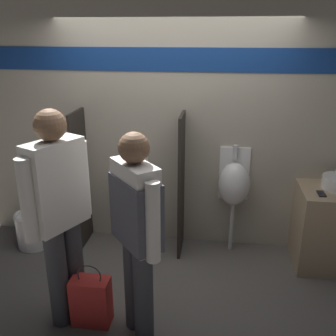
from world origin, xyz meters
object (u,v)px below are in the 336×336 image
object	(u,v)px
urinal_near_counter	(132,179)
person_in_vest	(136,225)
toilet	(35,219)
urinal_far	(234,184)
shopping_bag	(91,301)
cell_phone	(321,194)
person_with_lanyard	(59,212)

from	to	relation	value
urinal_near_counter	person_in_vest	distance (m)	1.44
urinal_near_counter	toilet	size ratio (longest dim) A/B	1.39
urinal_far	shopping_bag	world-z (taller)	urinal_far
toilet	cell_phone	bearing A→B (deg)	-2.13
person_in_vest	toilet	bearing A→B (deg)	10.15
cell_phone	shopping_bag	distance (m)	2.38
urinal_near_counter	toilet	distance (m)	1.25
urinal_near_counter	person_in_vest	xyz separation A→B (m)	(0.36, -1.38, 0.19)
cell_phone	person_with_lanyard	size ratio (longest dim) A/B	0.08
cell_phone	toilet	world-z (taller)	toilet
person_in_vest	person_with_lanyard	xyz separation A→B (m)	(-0.64, 0.09, 0.02)
toilet	person_with_lanyard	world-z (taller)	person_with_lanyard
toilet	person_in_vest	world-z (taller)	person_in_vest
person_in_vest	person_with_lanyard	world-z (taller)	person_with_lanyard
cell_phone	shopping_bag	xyz separation A→B (m)	(-2.03, -1.07, -0.64)
shopping_bag	cell_phone	bearing A→B (deg)	27.75
person_in_vest	person_with_lanyard	bearing A→B (deg)	41.22
urinal_far	shopping_bag	xyz separation A→B (m)	(-1.19, -1.35, -0.58)
person_in_vest	urinal_far	bearing A→B (deg)	-69.91
urinal_far	person_with_lanyard	world-z (taller)	person_with_lanyard
urinal_near_counter	urinal_far	bearing A→B (deg)	0.00
urinal_far	person_in_vest	world-z (taller)	person_in_vest
toilet	urinal_far	bearing A→B (deg)	4.23
cell_phone	urinal_near_counter	xyz separation A→B (m)	(-1.97, 0.28, -0.06)
toilet	person_with_lanyard	bearing A→B (deg)	-52.76
urinal_near_counter	shopping_bag	bearing A→B (deg)	-92.36
person_with_lanyard	urinal_near_counter	bearing A→B (deg)	14.57
urinal_near_counter	cell_phone	bearing A→B (deg)	-8.18
urinal_near_counter	person_with_lanyard	world-z (taller)	person_with_lanyard
shopping_bag	person_with_lanyard	bearing A→B (deg)	165.87
cell_phone	urinal_far	bearing A→B (deg)	161.30
cell_phone	person_with_lanyard	world-z (taller)	person_with_lanyard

